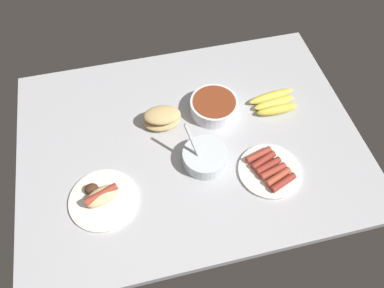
{
  "coord_description": "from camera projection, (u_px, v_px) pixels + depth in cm",
  "views": [
    {
      "loc": [
        17.43,
        75.86,
        110.92
      ],
      "look_at": [
        0.22,
        4.13,
        3.0
      ],
      "focal_mm": 35.65,
      "sensor_mm": 36.0,
      "label": 1
    }
  ],
  "objects": [
    {
      "name": "plate_sausages",
      "position": [
        270.0,
        170.0,
        1.27
      ],
      "size": [
        21.13,
        21.13,
        3.32
      ],
      "color": "white",
      "rests_on": "ground_plane"
    },
    {
      "name": "bowl_chili",
      "position": [
        214.0,
        106.0,
        1.4
      ],
      "size": [
        17.61,
        17.61,
        5.57
      ],
      "color": "white",
      "rests_on": "ground_plane"
    },
    {
      "name": "ground_plane",
      "position": [
        190.0,
        142.0,
        1.37
      ],
      "size": [
        120.0,
        90.0,
        3.0
      ],
      "primitive_type": "cube",
      "color": "#B2B2B7"
    },
    {
      "name": "bowl_coleslaw",
      "position": [
        205.0,
        157.0,
        1.28
      ],
      "size": [
        15.26,
        15.26,
        15.16
      ],
      "color": "silver",
      "rests_on": "ground_plane"
    },
    {
      "name": "plate_hotdog_assembled",
      "position": [
        102.0,
        198.0,
        1.21
      ],
      "size": [
        22.11,
        22.11,
        5.61
      ],
      "color": "white",
      "rests_on": "ground_plane"
    },
    {
      "name": "bread_stack",
      "position": [
        162.0,
        118.0,
        1.36
      ],
      "size": [
        14.46,
        10.14,
        7.2
      ],
      "color": "tan",
      "rests_on": "ground_plane"
    },
    {
      "name": "banana_bunch",
      "position": [
        274.0,
        103.0,
        1.43
      ],
      "size": [
        18.84,
        11.63,
        3.61
      ],
      "color": "gold",
      "rests_on": "ground_plane"
    }
  ]
}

